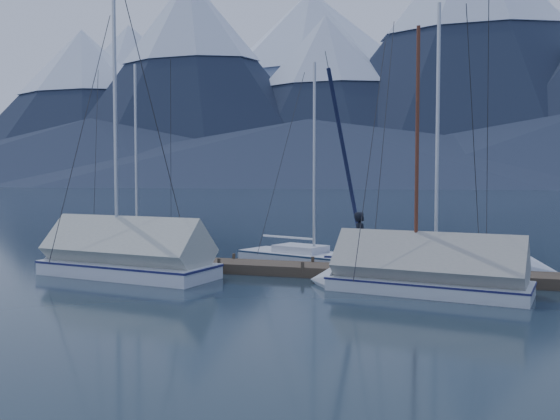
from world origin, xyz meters
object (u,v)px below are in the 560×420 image
object	(u,v)px
sailboat_open_mid	(324,261)
person	(360,240)
sailboat_open_right	(452,266)
sailboat_covered_near	(411,277)
sailboat_open_left	(149,253)
sailboat_covered_far	(114,261)

from	to	relation	value
sailboat_open_mid	person	distance (m)	3.18
sailboat_open_right	sailboat_covered_near	distance (m)	4.47
sailboat_open_right	sailboat_covered_near	bearing A→B (deg)	-103.87
sailboat_open_right	sailboat_open_left	bearing A→B (deg)	179.05
sailboat_open_left	sailboat_covered_far	xyz separation A→B (m)	(1.27, -4.56, 0.34)
sailboat_covered_far	sailboat_open_left	bearing A→B (deg)	105.62
sailboat_covered_near	person	xyz separation A→B (m)	(-1.82, 2.06, 0.84)
sailboat_open_right	person	distance (m)	3.83
sailboat_open_mid	sailboat_covered_near	world-z (taller)	sailboat_open_mid
person	sailboat_covered_near	bearing A→B (deg)	-143.75
sailboat_covered_far	person	size ratio (longest dim) A/B	5.53
sailboat_open_right	sailboat_covered_far	bearing A→B (deg)	-158.32
sailboat_open_mid	person	xyz separation A→B (m)	(1.79, -2.39, 1.11)
sailboat_open_left	sailboat_open_right	world-z (taller)	sailboat_open_right
sailboat_open_mid	sailboat_open_right	distance (m)	4.68
sailboat_open_right	sailboat_covered_near	size ratio (longest dim) A/B	1.23
sailboat_open_left	sailboat_covered_near	size ratio (longest dim) A/B	1.04
sailboat_covered_near	sailboat_covered_far	bearing A→B (deg)	-179.90
sailboat_open_left	sailboat_covered_far	size ratio (longest dim) A/B	0.86
sailboat_covered_far	sailboat_open_mid	bearing A→B (deg)	35.40
sailboat_open_mid	person	bearing A→B (deg)	-53.06
sailboat_open_mid	sailboat_covered_near	bearing A→B (deg)	-50.89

